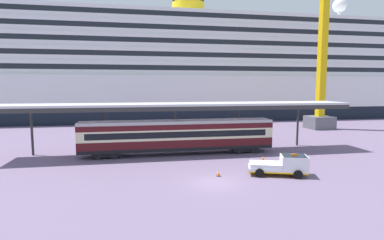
% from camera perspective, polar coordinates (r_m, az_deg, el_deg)
% --- Properties ---
extents(ground_plane, '(400.00, 400.00, 0.00)m').
position_cam_1_polar(ground_plane, '(26.70, 4.17, -11.49)').
color(ground_plane, slate).
extents(cruise_ship, '(166.02, 24.93, 34.30)m').
position_cam_1_polar(cruise_ship, '(80.55, -3.18, 8.77)').
color(cruise_ship, black).
rests_on(cruise_ship, ground).
extents(platform_canopy, '(42.49, 5.07, 6.12)m').
position_cam_1_polar(platform_canopy, '(36.82, -2.73, 2.70)').
color(platform_canopy, silver).
rests_on(platform_canopy, ground).
extents(train_carriage, '(22.82, 2.81, 4.11)m').
position_cam_1_polar(train_carriage, '(36.79, -2.61, -2.86)').
color(train_carriage, black).
rests_on(train_carriage, ground).
extents(service_truck, '(5.57, 3.58, 2.02)m').
position_cam_1_polar(service_truck, '(29.65, 16.56, -7.94)').
color(service_truck, white).
rests_on(service_truck, ground).
extents(traffic_cone_near, '(0.36, 0.36, 0.59)m').
position_cam_1_polar(traffic_cone_near, '(28.44, 4.92, -9.77)').
color(traffic_cone_near, black).
rests_on(traffic_cone_near, ground).
extents(traffic_cone_mid, '(0.36, 0.36, 0.64)m').
position_cam_1_polar(traffic_cone_mid, '(34.73, 13.01, -6.91)').
color(traffic_cone_mid, black).
rests_on(traffic_cone_mid, ground).
extents(dockside_crane, '(14.73, 4.40, 62.99)m').
position_cam_1_polar(dockside_crane, '(65.43, 23.72, 16.58)').
color(dockside_crane, '#595960').
rests_on(dockside_crane, ground).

